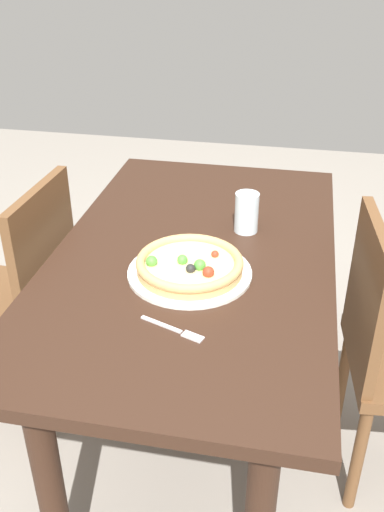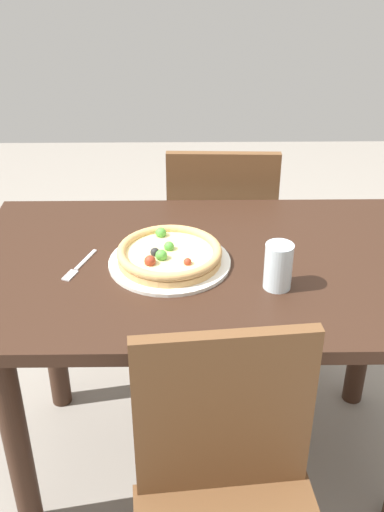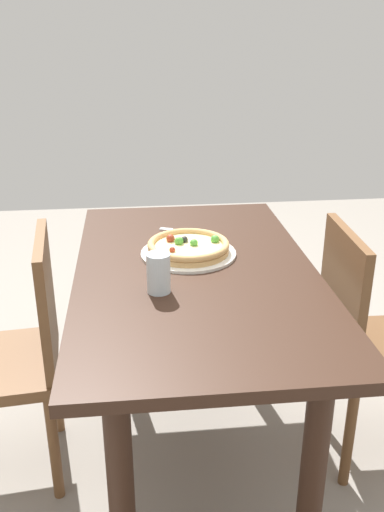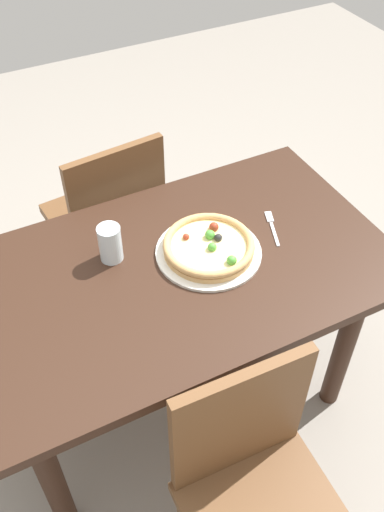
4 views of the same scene
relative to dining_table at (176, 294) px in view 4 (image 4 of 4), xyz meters
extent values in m
plane|color=gray|center=(0.00, 0.00, -0.62)|extent=(6.00, 6.00, 0.00)
cube|color=#331E14|center=(0.00, 0.00, 0.10)|extent=(1.33, 0.78, 0.04)
cylinder|color=#331E14|center=(-0.53, -0.26, -0.27)|extent=(0.07, 0.07, 0.71)
cylinder|color=#331E14|center=(0.53, -0.26, -0.27)|extent=(0.07, 0.07, 0.71)
cylinder|color=#331E14|center=(-0.53, 0.26, -0.27)|extent=(0.07, 0.07, 0.71)
cylinder|color=#331E14|center=(0.53, 0.26, -0.27)|extent=(0.07, 0.07, 0.71)
cylinder|color=brown|center=(0.12, -0.50, -0.42)|extent=(0.04, 0.04, 0.41)
cube|color=brown|center=(-0.05, -0.48, 0.03)|extent=(0.38, 0.04, 0.42)
cylinder|color=brown|center=(-0.20, 0.82, -0.42)|extent=(0.04, 0.04, 0.41)
cylinder|color=brown|center=(0.13, 0.85, -0.42)|extent=(0.04, 0.04, 0.41)
cylinder|color=brown|center=(-0.17, 0.48, -0.42)|extent=(0.04, 0.04, 0.41)
cylinder|color=brown|center=(0.17, 0.52, -0.42)|extent=(0.04, 0.04, 0.41)
cube|color=brown|center=(-0.02, 0.67, -0.20)|extent=(0.44, 0.44, 0.04)
cube|color=brown|center=(0.00, 0.48, 0.03)|extent=(0.38, 0.07, 0.42)
cylinder|color=silver|center=(0.12, 0.01, 0.12)|extent=(0.33, 0.33, 0.01)
cylinder|color=tan|center=(0.12, 0.01, 0.14)|extent=(0.28, 0.28, 0.02)
cylinder|color=beige|center=(0.12, 0.01, 0.15)|extent=(0.24, 0.24, 0.01)
torus|color=tan|center=(0.12, 0.01, 0.16)|extent=(0.28, 0.28, 0.02)
sphere|color=#262626|center=(0.16, 0.02, 0.16)|extent=(0.02, 0.02, 0.02)
sphere|color=maroon|center=(0.17, 0.07, 0.16)|extent=(0.03, 0.03, 0.03)
sphere|color=#4C9E38|center=(0.14, 0.04, 0.16)|extent=(0.03, 0.03, 0.03)
sphere|color=#4C9E38|center=(0.15, -0.08, 0.16)|extent=(0.03, 0.03, 0.03)
sphere|color=#4C9E38|center=(0.12, -0.01, 0.16)|extent=(0.03, 0.03, 0.03)
sphere|color=maroon|center=(0.07, 0.07, 0.16)|extent=(0.02, 0.02, 0.02)
cube|color=silver|center=(0.35, -0.01, 0.12)|extent=(0.05, 0.11, 0.00)
cube|color=silver|center=(0.38, 0.07, 0.12)|extent=(0.04, 0.05, 0.00)
cylinder|color=silver|center=(-0.15, 0.13, 0.18)|extent=(0.07, 0.07, 0.12)
camera|label=1|loc=(1.37, 0.27, 0.92)|focal=40.25mm
camera|label=2|loc=(0.08, 1.42, 0.97)|focal=43.04mm
camera|label=3|loc=(-1.65, 0.19, 0.86)|focal=39.42mm
camera|label=4|loc=(-0.48, -1.06, 1.34)|focal=39.42mm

